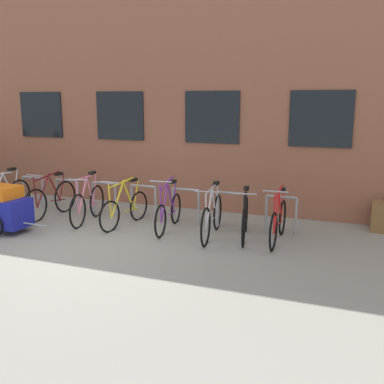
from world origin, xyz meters
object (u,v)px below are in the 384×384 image
at_px(bicycle_white, 5,197).
at_px(bicycle_pink, 88,204).
at_px(bicycle_red, 278,221).
at_px(bicycle_yellow, 125,208).
at_px(bike_trailer, 5,208).
at_px(bicycle_purple, 169,211).
at_px(bicycle_silver, 212,217).
at_px(bicycle_black, 245,218).
at_px(bicycle_maroon, 51,199).

bearing_deg(bicycle_white, bicycle_pink, 2.63).
bearing_deg(bicycle_red, bicycle_yellow, -178.51).
bearing_deg(bike_trailer, bicycle_white, 134.27).
distance_m(bicycle_yellow, bicycle_purple, 0.97).
xyz_separation_m(bicycle_red, bicycle_silver, (-1.24, -0.16, 0.01)).
xyz_separation_m(bicycle_pink, bike_trailer, (-1.10, -1.23, 0.09)).
bearing_deg(bicycle_white, bicycle_black, 2.28).
bearing_deg(bicycle_purple, bicycle_black, 1.08).
relative_size(bicycle_white, bicycle_yellow, 1.01).
bearing_deg(bicycle_pink, bicycle_maroon, 176.56).
xyz_separation_m(bicycle_silver, bicycle_black, (0.61, 0.17, -0.02)).
relative_size(bicycle_yellow, bicycle_pink, 1.00).
bearing_deg(bicycle_white, bicycle_silver, 0.64).
height_order(bicycle_red, bicycle_purple, bicycle_purple).
bearing_deg(bicycle_pink, bicycle_white, -177.37).
xyz_separation_m(bicycle_yellow, bike_trailer, (-1.99, -1.26, 0.11)).
distance_m(bicycle_purple, bike_trailer, 3.25).
height_order(bicycle_red, bicycle_yellow, bicycle_red).
bearing_deg(bicycle_red, bike_trailer, -165.45).
bearing_deg(bicycle_red, bicycle_purple, -179.49).
bearing_deg(bicycle_red, bicycle_black, 179.08).
bearing_deg(bike_trailer, bicycle_yellow, 32.36).
height_order(bicycle_maroon, bike_trailer, bicycle_maroon).
relative_size(bicycle_maroon, bike_trailer, 1.20).
relative_size(bicycle_black, bike_trailer, 1.14).
relative_size(bicycle_pink, bicycle_black, 1.00).
bearing_deg(bicycle_pink, bike_trailer, -131.75).
bearing_deg(bicycle_white, bicycle_yellow, 2.44).
relative_size(bicycle_maroon, bicycle_purple, 1.05).
relative_size(bicycle_pink, bicycle_purple, 1.00).
xyz_separation_m(bicycle_purple, bicycle_black, (1.58, 0.03, 0.01)).
height_order(bicycle_yellow, bicycle_pink, bicycle_pink).
height_order(bicycle_pink, bicycle_silver, bicycle_pink).
xyz_separation_m(bicycle_purple, bicycle_silver, (0.97, -0.14, 0.02)).
xyz_separation_m(bicycle_pink, bicycle_silver, (2.84, -0.04, 0.00)).
relative_size(bicycle_white, bicycle_maroon, 0.97).
distance_m(bicycle_red, bicycle_black, 0.63).
bearing_deg(bicycle_purple, bicycle_yellow, -176.30).
height_order(bicycle_black, bike_trailer, bicycle_black).
xyz_separation_m(bicycle_black, bike_trailer, (-4.54, -1.35, 0.10)).
distance_m(bicycle_pink, bicycle_purple, 1.87).
bearing_deg(bicycle_silver, bicycle_black, 15.48).
bearing_deg(bicycle_yellow, bicycle_white, -177.56).
relative_size(bicycle_white, bicycle_black, 1.02).
bearing_deg(bicycle_pink, bicycle_black, 2.05).
bearing_deg(bicycle_purple, bicycle_red, 0.51).
bearing_deg(bicycle_pink, bicycle_silver, -0.90).
distance_m(bicycle_pink, bike_trailer, 1.65).
bearing_deg(bicycle_silver, bicycle_maroon, 178.43).
distance_m(bicycle_silver, bicycle_black, 0.63).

